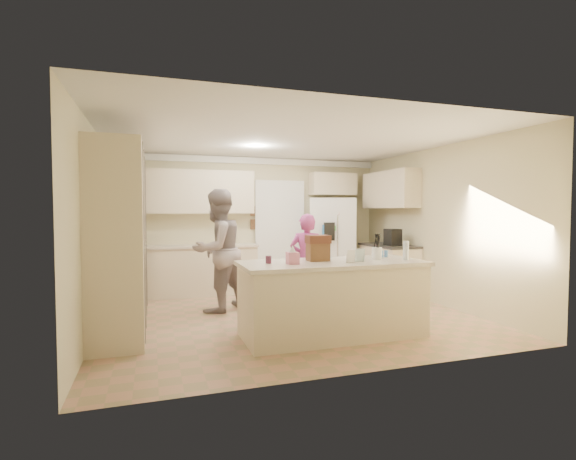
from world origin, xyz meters
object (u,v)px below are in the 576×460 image
object	(u,v)px
tissue_box	(293,258)
dollhouse_body	(318,252)
coffee_maker	(393,237)
teen_girl	(307,261)
refrigerator	(332,243)
island_base	(332,300)
teen_boy	(218,250)
utensil_crock	(377,253)

from	to	relation	value
tissue_box	dollhouse_body	bearing A→B (deg)	26.57
coffee_maker	teen_girl	world-z (taller)	teen_girl
dollhouse_body	coffee_maker	bearing A→B (deg)	39.29
refrigerator	island_base	bearing A→B (deg)	-92.89
teen_girl	tissue_box	bearing A→B (deg)	95.06
refrigerator	teen_boy	xyz separation A→B (m)	(-2.51, -1.31, 0.04)
dollhouse_body	teen_boy	bearing A→B (deg)	121.70
refrigerator	island_base	xyz separation A→B (m)	(-1.35, -3.03, -0.46)
refrigerator	tissue_box	xyz separation A→B (m)	(-1.90, -3.13, 0.10)
coffee_maker	teen_girl	bearing A→B (deg)	-165.17
refrigerator	island_base	world-z (taller)	refrigerator
teen_girl	refrigerator	bearing A→B (deg)	-93.97
utensil_crock	tissue_box	xyz separation A→B (m)	(-1.20, -0.15, -0.00)
island_base	dollhouse_body	size ratio (longest dim) A/B	8.46
tissue_box	teen_girl	size ratio (longest dim) A/B	0.09
island_base	teen_girl	xyz separation A→B (m)	(0.20, 1.41, 0.31)
dollhouse_body	utensil_crock	bearing A→B (deg)	-3.58
coffee_maker	utensil_crock	bearing A→B (deg)	-127.12
teen_boy	teen_girl	distance (m)	1.40
tissue_box	dollhouse_body	world-z (taller)	dollhouse_body
island_base	teen_boy	world-z (taller)	teen_boy
dollhouse_body	teen_boy	xyz separation A→B (m)	(-1.00, 1.62, -0.09)
teen_boy	coffee_maker	bearing A→B (deg)	147.51
utensil_crock	tissue_box	size ratio (longest dim) A/B	1.07
refrigerator	teen_boy	distance (m)	2.83
utensil_crock	teen_boy	world-z (taller)	teen_boy
refrigerator	coffee_maker	world-z (taller)	refrigerator
coffee_maker	utensil_crock	world-z (taller)	coffee_maker
refrigerator	teen_boy	world-z (taller)	teen_boy
teen_boy	teen_girl	bearing A→B (deg)	131.33
coffee_maker	island_base	distance (m)	2.87
refrigerator	coffee_maker	size ratio (longest dim) A/B	6.00
island_base	tissue_box	world-z (taller)	tissue_box
coffee_maker	teen_girl	size ratio (longest dim) A/B	0.20
refrigerator	dollhouse_body	size ratio (longest dim) A/B	6.92
refrigerator	coffee_maker	distance (m)	1.34
coffee_maker	island_base	xyz separation A→B (m)	(-2.05, -1.90, -0.63)
tissue_box	teen_girl	world-z (taller)	teen_girl
refrigerator	teen_girl	size ratio (longest dim) A/B	1.20
island_base	teen_girl	bearing A→B (deg)	81.92
tissue_box	teen_boy	size ratio (longest dim) A/B	0.07
refrigerator	teen_girl	world-z (taller)	refrigerator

